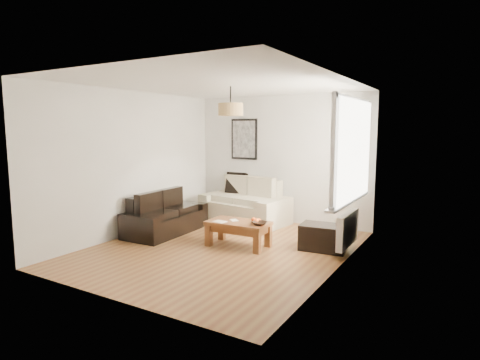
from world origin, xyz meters
The scene contains 21 objects.
floor centered at (0.00, 0.00, 0.00)m, with size 4.50×4.50×0.00m, color brown.
ceiling centered at (0.00, 0.00, 2.60)m, with size 3.80×4.50×0.00m, color white, non-canonical shape.
wall_back centered at (0.00, 2.25, 1.30)m, with size 3.80×0.04×2.60m, color silver, non-canonical shape.
wall_front centered at (0.00, -2.25, 1.30)m, with size 3.80×0.04×2.60m, color silver, non-canonical shape.
wall_left centered at (-1.90, 0.00, 1.30)m, with size 0.04×4.50×2.60m, color silver, non-canonical shape.
wall_right centered at (1.90, 0.00, 1.30)m, with size 0.04×4.50×2.60m, color silver, non-canonical shape.
window_bay centered at (1.86, 0.80, 1.60)m, with size 0.14×1.90×1.60m, color white, non-canonical shape.
radiator centered at (1.82, 0.80, 0.38)m, with size 0.10×0.90×0.52m, color white.
poster centered at (-0.85, 2.22, 1.70)m, with size 0.62×0.04×0.87m, color black, non-canonical shape.
pendant_shade centered at (0.00, 0.30, 2.23)m, with size 0.40×0.40×0.20m, color tan.
loveseat_cream centered at (-0.58, 1.78, 0.44)m, with size 1.76×0.96×0.87m, color #BDB598, non-canonical shape.
sofa_leather centered at (-1.43, 0.32, 0.35)m, with size 1.64×0.80×0.71m, color black, non-canonical shape.
coffee_table centered at (0.17, 0.25, 0.21)m, with size 1.01×0.55×0.41m, color brown, non-canonical shape.
ottoman centered at (1.45, 0.76, 0.21)m, with size 0.72×0.46×0.41m, color black.
cushion_left centered at (-0.91, 1.99, 0.77)m, with size 0.45×0.14×0.45m, color black.
cushion_right centered at (-0.20, 1.99, 0.73)m, with size 0.37×0.11×0.37m, color black.
fruit_bowl centered at (0.59, 0.21, 0.44)m, with size 0.23×0.23×0.06m, color black.
orange_a centered at (0.48, 0.29, 0.45)m, with size 0.08×0.08×0.08m, color #FD5B15.
orange_b centered at (0.51, 0.34, 0.45)m, with size 0.07×0.07×0.07m, color #E15312.
orange_c centered at (0.40, 0.35, 0.45)m, with size 0.07×0.07×0.07m, color #E14812.
papers centered at (-0.08, 0.09, 0.42)m, with size 0.21×0.15×0.01m, color white.
Camera 1 is at (3.43, -5.21, 1.92)m, focal length 29.74 mm.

